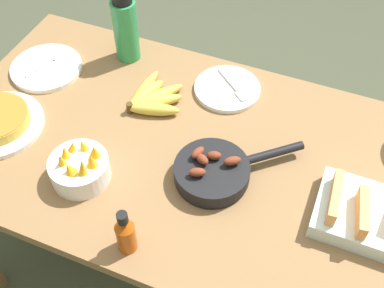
{
  "coord_description": "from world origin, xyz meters",
  "views": [
    {
      "loc": [
        0.33,
        -0.81,
        1.82
      ],
      "look_at": [
        0.0,
        0.0,
        0.79
      ],
      "focal_mm": 45.0,
      "sensor_mm": 36.0,
      "label": 1
    }
  ],
  "objects_px": {
    "empty_plate_near_front": "(47,68)",
    "water_bottle": "(125,28)",
    "skillet": "(214,171)",
    "melon_tray": "(377,218)",
    "fruit_bowl_mango": "(80,168)",
    "empty_plate_far_left": "(227,89)",
    "hot_sauce_bottle": "(125,233)",
    "banana_bunch": "(151,99)"
  },
  "relations": [
    {
      "from": "hot_sauce_bottle",
      "to": "banana_bunch",
      "type": "bearing_deg",
      "value": 108.94
    },
    {
      "from": "banana_bunch",
      "to": "fruit_bowl_mango",
      "type": "distance_m",
      "value": 0.33
    },
    {
      "from": "melon_tray",
      "to": "fruit_bowl_mango",
      "type": "height_order",
      "value": "fruit_bowl_mango"
    },
    {
      "from": "empty_plate_far_left",
      "to": "fruit_bowl_mango",
      "type": "bearing_deg",
      "value": -118.18
    },
    {
      "from": "empty_plate_near_front",
      "to": "water_bottle",
      "type": "height_order",
      "value": "water_bottle"
    },
    {
      "from": "hot_sauce_bottle",
      "to": "fruit_bowl_mango",
      "type": "bearing_deg",
      "value": 146.49
    },
    {
      "from": "melon_tray",
      "to": "skillet",
      "type": "bearing_deg",
      "value": -177.96
    },
    {
      "from": "water_bottle",
      "to": "empty_plate_far_left",
      "type": "bearing_deg",
      "value": -5.11
    },
    {
      "from": "water_bottle",
      "to": "hot_sauce_bottle",
      "type": "relative_size",
      "value": 1.72
    },
    {
      "from": "melon_tray",
      "to": "skillet",
      "type": "distance_m",
      "value": 0.43
    },
    {
      "from": "banana_bunch",
      "to": "hot_sauce_bottle",
      "type": "height_order",
      "value": "hot_sauce_bottle"
    },
    {
      "from": "empty_plate_near_front",
      "to": "fruit_bowl_mango",
      "type": "distance_m",
      "value": 0.48
    },
    {
      "from": "fruit_bowl_mango",
      "to": "hot_sauce_bottle",
      "type": "relative_size",
      "value": 1.11
    },
    {
      "from": "melon_tray",
      "to": "empty_plate_far_left",
      "type": "relative_size",
      "value": 1.44
    },
    {
      "from": "skillet",
      "to": "hot_sauce_bottle",
      "type": "distance_m",
      "value": 0.3
    },
    {
      "from": "melon_tray",
      "to": "empty_plate_near_front",
      "type": "relative_size",
      "value": 1.29
    },
    {
      "from": "skillet",
      "to": "empty_plate_near_front",
      "type": "distance_m",
      "value": 0.7
    },
    {
      "from": "melon_tray",
      "to": "water_bottle",
      "type": "distance_m",
      "value": 0.95
    },
    {
      "from": "skillet",
      "to": "water_bottle",
      "type": "bearing_deg",
      "value": 99.19
    },
    {
      "from": "empty_plate_far_left",
      "to": "hot_sauce_bottle",
      "type": "relative_size",
      "value": 1.45
    },
    {
      "from": "empty_plate_far_left",
      "to": "water_bottle",
      "type": "bearing_deg",
      "value": 174.89
    },
    {
      "from": "skillet",
      "to": "empty_plate_far_left",
      "type": "height_order",
      "value": "skillet"
    },
    {
      "from": "skillet",
      "to": "fruit_bowl_mango",
      "type": "xyz_separation_m",
      "value": [
        -0.33,
        -0.13,
        0.01
      ]
    },
    {
      "from": "fruit_bowl_mango",
      "to": "melon_tray",
      "type": "bearing_deg",
      "value": 11.1
    },
    {
      "from": "fruit_bowl_mango",
      "to": "water_bottle",
      "type": "bearing_deg",
      "value": 102.88
    },
    {
      "from": "skillet",
      "to": "empty_plate_near_front",
      "type": "height_order",
      "value": "skillet"
    },
    {
      "from": "banana_bunch",
      "to": "skillet",
      "type": "height_order",
      "value": "skillet"
    },
    {
      "from": "empty_plate_far_left",
      "to": "water_bottle",
      "type": "height_order",
      "value": "water_bottle"
    },
    {
      "from": "skillet",
      "to": "fruit_bowl_mango",
      "type": "relative_size",
      "value": 1.94
    },
    {
      "from": "water_bottle",
      "to": "fruit_bowl_mango",
      "type": "bearing_deg",
      "value": -77.12
    },
    {
      "from": "empty_plate_far_left",
      "to": "fruit_bowl_mango",
      "type": "relative_size",
      "value": 1.3
    },
    {
      "from": "skillet",
      "to": "empty_plate_far_left",
      "type": "xyz_separation_m",
      "value": [
        -0.08,
        0.34,
        -0.02
      ]
    },
    {
      "from": "melon_tray",
      "to": "fruit_bowl_mango",
      "type": "relative_size",
      "value": 1.88
    },
    {
      "from": "empty_plate_near_front",
      "to": "hot_sauce_bottle",
      "type": "bearing_deg",
      "value": -41.14
    },
    {
      "from": "banana_bunch",
      "to": "hot_sauce_bottle",
      "type": "distance_m",
      "value": 0.5
    },
    {
      "from": "melon_tray",
      "to": "water_bottle",
      "type": "xyz_separation_m",
      "value": [
        -0.87,
        0.36,
        0.09
      ]
    },
    {
      "from": "melon_tray",
      "to": "skillet",
      "type": "relative_size",
      "value": 0.97
    },
    {
      "from": "banana_bunch",
      "to": "empty_plate_near_front",
      "type": "bearing_deg",
      "value": 178.26
    },
    {
      "from": "empty_plate_far_left",
      "to": "skillet",
      "type": "bearing_deg",
      "value": -76.44
    },
    {
      "from": "empty_plate_far_left",
      "to": "banana_bunch",
      "type": "bearing_deg",
      "value": -144.24
    },
    {
      "from": "empty_plate_near_front",
      "to": "empty_plate_far_left",
      "type": "bearing_deg",
      "value": 12.7
    },
    {
      "from": "skillet",
      "to": "empty_plate_near_front",
      "type": "bearing_deg",
      "value": 121.7
    }
  ]
}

